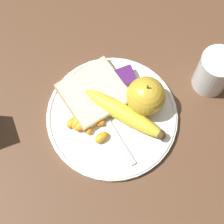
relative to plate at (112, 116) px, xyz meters
name	(u,v)px	position (x,y,z in m)	size (l,w,h in m)	color
ground_plane	(112,118)	(0.00, 0.00, -0.01)	(3.00, 3.00, 0.00)	brown
plate	(112,116)	(0.00, 0.00, 0.00)	(0.27, 0.27, 0.01)	white
juice_glass	(214,73)	(0.22, 0.00, 0.04)	(0.07, 0.07, 0.10)	silver
apple	(145,95)	(0.07, 0.00, 0.04)	(0.08, 0.08, 0.09)	gold
banana	(124,114)	(0.02, -0.01, 0.02)	(0.14, 0.17, 0.04)	yellow
bread_slice	(95,93)	(-0.02, 0.06, 0.02)	(0.15, 0.14, 0.02)	tan
fork	(108,123)	(-0.01, -0.01, 0.01)	(0.05, 0.17, 0.00)	#B2B2B7
jam_packet	(123,78)	(0.05, 0.07, 0.01)	(0.05, 0.04, 0.02)	white
orange_segment_0	(71,123)	(-0.08, 0.01, 0.01)	(0.03, 0.03, 0.01)	orange
orange_segment_1	(98,122)	(-0.03, -0.01, 0.01)	(0.03, 0.03, 0.02)	orange
orange_segment_2	(88,128)	(-0.06, -0.01, 0.01)	(0.02, 0.03, 0.02)	orange
orange_segment_3	(82,127)	(-0.07, 0.00, 0.01)	(0.04, 0.03, 0.02)	orange
orange_segment_4	(78,122)	(-0.07, 0.01, 0.01)	(0.04, 0.04, 0.02)	orange
orange_segment_5	(101,137)	(-0.04, -0.04, 0.01)	(0.03, 0.03, 0.02)	orange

